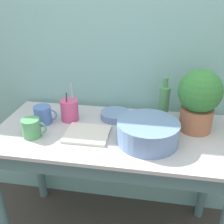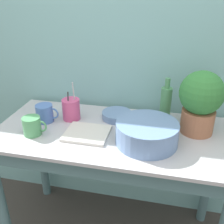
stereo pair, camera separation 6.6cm
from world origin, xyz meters
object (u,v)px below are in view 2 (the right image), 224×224
Objects in this scene: mug_blue at (45,113)px; tray_board at (87,133)px; bottle_tall at (166,103)px; utensil_cup at (71,109)px; mug_green at (32,126)px; bowl_small_blue at (117,115)px; potted_plant at (201,100)px; bowl_wash_large at (147,133)px.

tray_board is (0.29, -0.10, -0.04)m from mug_blue.
bottle_tall reaches higher than tray_board.
tray_board is (0.15, -0.16, -0.06)m from utensil_cup.
bowl_small_blue is (0.40, 0.28, -0.03)m from mug_green.
potted_plant is at bearing -29.41° from bottle_tall.
mug_blue reaches higher than mug_green.
utensil_cup is at bearing -179.55° from potted_plant.
bowl_wash_large is 0.29m from bottle_tall.
utensil_cup is (-0.72, -0.01, -0.13)m from potted_plant.
potted_plant reaches higher than utensil_cup.
bowl_wash_large is 0.33m from tray_board.
tray_board is (-0.12, -0.22, -0.01)m from bowl_small_blue.
bottle_tall is 1.95× the size of mug_green.
mug_green reaches higher than bowl_small_blue.
potted_plant is at bearing 4.68° from mug_blue.
potted_plant reaches higher than mug_blue.
potted_plant is 0.90m from mug_green.
bowl_small_blue is at bearing 17.77° from mug_blue.
bowl_wash_large is at bearing -9.77° from mug_blue.
potted_plant is 1.47× the size of tray_board.
tray_board is at bearing -47.58° from utensil_cup.
mug_blue is 0.43m from bowl_small_blue.
potted_plant is 0.74m from utensil_cup.
bowl_wash_large reaches higher than mug_blue.
bowl_small_blue is at bearing 130.90° from bowl_wash_large.
mug_green is 0.57× the size of tray_board.
mug_blue is at bearing -162.23° from bowl_small_blue.
bottle_tall is at bearing 25.29° from mug_green.
utensil_cup reaches higher than mug_blue.
bowl_small_blue reaches higher than tray_board.
potted_plant is at bearing 0.45° from utensil_cup.
bowl_small_blue is (0.41, 0.13, -0.03)m from mug_blue.
mug_green is 0.50m from bowl_small_blue.
mug_green is 0.26m from utensil_cup.
bottle_tall reaches higher than utensil_cup.
tray_board is at bearing -18.38° from mug_blue.
bottle_tall is at bearing 8.18° from bowl_small_blue.
bottle_tall is 0.71m from mug_blue.
potted_plant is 0.63m from tray_board.
bowl_small_blue is 0.76× the size of tray_board.
tray_board is at bearing -146.53° from bottle_tall.
bottle_tall is 1.89× the size of mug_blue.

